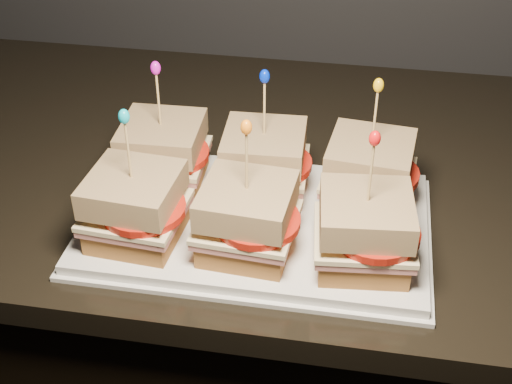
# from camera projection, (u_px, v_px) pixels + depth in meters

# --- Properties ---
(cabinet) EXTENTS (2.51, 0.62, 0.90)m
(cabinet) POSITION_uv_depth(u_px,v_px,m) (75.00, 359.00, 1.32)
(cabinet) COLOR black
(cabinet) RESTS_ON ground
(granite_slab) EXTENTS (2.55, 0.66, 0.03)m
(granite_slab) POSITION_uv_depth(u_px,v_px,m) (28.00, 145.00, 1.05)
(granite_slab) COLOR black
(granite_slab) RESTS_ON cabinet
(platter) EXTENTS (0.40, 0.25, 0.02)m
(platter) POSITION_uv_depth(u_px,v_px,m) (256.00, 223.00, 0.86)
(platter) COLOR white
(platter) RESTS_ON granite_slab
(platter_rim) EXTENTS (0.42, 0.26, 0.01)m
(platter_rim) POSITION_uv_depth(u_px,v_px,m) (256.00, 227.00, 0.86)
(platter_rim) COLOR white
(platter_rim) RESTS_ON granite_slab
(sandwich_0_bread_bot) EXTENTS (0.10, 0.10, 0.03)m
(sandwich_0_bread_bot) POSITION_uv_depth(u_px,v_px,m) (165.00, 171.00, 0.91)
(sandwich_0_bread_bot) COLOR brown
(sandwich_0_bread_bot) RESTS_ON platter
(sandwich_0_ham) EXTENTS (0.11, 0.10, 0.01)m
(sandwich_0_ham) POSITION_uv_depth(u_px,v_px,m) (164.00, 160.00, 0.90)
(sandwich_0_ham) COLOR #BA6362
(sandwich_0_ham) RESTS_ON sandwich_0_bread_bot
(sandwich_0_cheese) EXTENTS (0.11, 0.11, 0.01)m
(sandwich_0_cheese) POSITION_uv_depth(u_px,v_px,m) (163.00, 155.00, 0.89)
(sandwich_0_cheese) COLOR beige
(sandwich_0_cheese) RESTS_ON sandwich_0_ham
(sandwich_0_tomato) EXTENTS (0.10, 0.10, 0.01)m
(sandwich_0_tomato) POSITION_uv_depth(u_px,v_px,m) (171.00, 154.00, 0.88)
(sandwich_0_tomato) COLOR #B41D10
(sandwich_0_tomato) RESTS_ON sandwich_0_cheese
(sandwich_0_bread_top) EXTENTS (0.10, 0.10, 0.03)m
(sandwich_0_bread_top) POSITION_uv_depth(u_px,v_px,m) (162.00, 136.00, 0.88)
(sandwich_0_bread_top) COLOR brown
(sandwich_0_bread_top) RESTS_ON sandwich_0_tomato
(sandwich_0_pick) EXTENTS (0.00, 0.00, 0.09)m
(sandwich_0_pick) POSITION_uv_depth(u_px,v_px,m) (159.00, 102.00, 0.85)
(sandwich_0_pick) COLOR tan
(sandwich_0_pick) RESTS_ON sandwich_0_bread_top
(sandwich_0_frill) EXTENTS (0.01, 0.01, 0.02)m
(sandwich_0_frill) POSITION_uv_depth(u_px,v_px,m) (156.00, 68.00, 0.82)
(sandwich_0_frill) COLOR #CC10C9
(sandwich_0_frill) RESTS_ON sandwich_0_pick
(sandwich_1_bread_bot) EXTENTS (0.10, 0.10, 0.03)m
(sandwich_1_bread_bot) POSITION_uv_depth(u_px,v_px,m) (264.00, 181.00, 0.89)
(sandwich_1_bread_bot) COLOR brown
(sandwich_1_bread_bot) RESTS_ON platter
(sandwich_1_ham) EXTENTS (0.11, 0.11, 0.01)m
(sandwich_1_ham) POSITION_uv_depth(u_px,v_px,m) (264.00, 170.00, 0.88)
(sandwich_1_ham) COLOR #BA6362
(sandwich_1_ham) RESTS_ON sandwich_1_bread_bot
(sandwich_1_cheese) EXTENTS (0.11, 0.11, 0.01)m
(sandwich_1_cheese) POSITION_uv_depth(u_px,v_px,m) (264.00, 165.00, 0.87)
(sandwich_1_cheese) COLOR beige
(sandwich_1_cheese) RESTS_ON sandwich_1_ham
(sandwich_1_tomato) EXTENTS (0.10, 0.10, 0.01)m
(sandwich_1_tomato) POSITION_uv_depth(u_px,v_px,m) (273.00, 163.00, 0.86)
(sandwich_1_tomato) COLOR #B41D10
(sandwich_1_tomato) RESTS_ON sandwich_1_cheese
(sandwich_1_bread_top) EXTENTS (0.10, 0.10, 0.03)m
(sandwich_1_bread_top) POSITION_uv_depth(u_px,v_px,m) (264.00, 145.00, 0.86)
(sandwich_1_bread_top) COLOR brown
(sandwich_1_bread_top) RESTS_ON sandwich_1_tomato
(sandwich_1_pick) EXTENTS (0.00, 0.00, 0.09)m
(sandwich_1_pick) POSITION_uv_depth(u_px,v_px,m) (264.00, 111.00, 0.83)
(sandwich_1_pick) COLOR tan
(sandwich_1_pick) RESTS_ON sandwich_1_bread_top
(sandwich_1_frill) EXTENTS (0.01, 0.01, 0.02)m
(sandwich_1_frill) POSITION_uv_depth(u_px,v_px,m) (265.00, 76.00, 0.80)
(sandwich_1_frill) COLOR #0122CD
(sandwich_1_frill) RESTS_ON sandwich_1_pick
(sandwich_2_bread_bot) EXTENTS (0.10, 0.10, 0.03)m
(sandwich_2_bread_bot) POSITION_uv_depth(u_px,v_px,m) (367.00, 191.00, 0.87)
(sandwich_2_bread_bot) COLOR brown
(sandwich_2_bread_bot) RESTS_ON platter
(sandwich_2_ham) EXTENTS (0.11, 0.11, 0.01)m
(sandwich_2_ham) POSITION_uv_depth(u_px,v_px,m) (368.00, 180.00, 0.86)
(sandwich_2_ham) COLOR #BA6362
(sandwich_2_ham) RESTS_ON sandwich_2_bread_bot
(sandwich_2_cheese) EXTENTS (0.12, 0.11, 0.01)m
(sandwich_2_cheese) POSITION_uv_depth(u_px,v_px,m) (369.00, 175.00, 0.86)
(sandwich_2_cheese) COLOR beige
(sandwich_2_cheese) RESTS_ON sandwich_2_ham
(sandwich_2_tomato) EXTENTS (0.10, 0.10, 0.01)m
(sandwich_2_tomato) POSITION_uv_depth(u_px,v_px,m) (379.00, 173.00, 0.85)
(sandwich_2_tomato) COLOR #B41D10
(sandwich_2_tomato) RESTS_ON sandwich_2_cheese
(sandwich_2_bread_top) EXTENTS (0.11, 0.11, 0.03)m
(sandwich_2_bread_top) POSITION_uv_depth(u_px,v_px,m) (371.00, 155.00, 0.84)
(sandwich_2_bread_top) COLOR brown
(sandwich_2_bread_top) RESTS_ON sandwich_2_tomato
(sandwich_2_pick) EXTENTS (0.00, 0.00, 0.09)m
(sandwich_2_pick) POSITION_uv_depth(u_px,v_px,m) (375.00, 121.00, 0.81)
(sandwich_2_pick) COLOR tan
(sandwich_2_pick) RESTS_ON sandwich_2_bread_top
(sandwich_2_frill) EXTENTS (0.01, 0.01, 0.02)m
(sandwich_2_frill) POSITION_uv_depth(u_px,v_px,m) (379.00, 85.00, 0.79)
(sandwich_2_frill) COLOR yellow
(sandwich_2_frill) RESTS_ON sandwich_2_pick
(sandwich_3_bread_bot) EXTENTS (0.10, 0.10, 0.03)m
(sandwich_3_bread_bot) POSITION_uv_depth(u_px,v_px,m) (138.00, 227.00, 0.81)
(sandwich_3_bread_bot) COLOR brown
(sandwich_3_bread_bot) RESTS_ON platter
(sandwich_3_ham) EXTENTS (0.11, 0.11, 0.01)m
(sandwich_3_ham) POSITION_uv_depth(u_px,v_px,m) (136.00, 215.00, 0.80)
(sandwich_3_ham) COLOR #BA6362
(sandwich_3_ham) RESTS_ON sandwich_3_bread_bot
(sandwich_3_cheese) EXTENTS (0.11, 0.11, 0.01)m
(sandwich_3_cheese) POSITION_uv_depth(u_px,v_px,m) (135.00, 210.00, 0.80)
(sandwich_3_cheese) COLOR beige
(sandwich_3_cheese) RESTS_ON sandwich_3_ham
(sandwich_3_tomato) EXTENTS (0.10, 0.10, 0.01)m
(sandwich_3_tomato) POSITION_uv_depth(u_px,v_px,m) (144.00, 209.00, 0.79)
(sandwich_3_tomato) COLOR #B41D10
(sandwich_3_tomato) RESTS_ON sandwich_3_cheese
(sandwich_3_bread_top) EXTENTS (0.10, 0.10, 0.03)m
(sandwich_3_bread_top) POSITION_uv_depth(u_px,v_px,m) (133.00, 189.00, 0.78)
(sandwich_3_bread_top) COLOR brown
(sandwich_3_bread_top) RESTS_ON sandwich_3_tomato
(sandwich_3_pick) EXTENTS (0.00, 0.00, 0.09)m
(sandwich_3_pick) POSITION_uv_depth(u_px,v_px,m) (129.00, 154.00, 0.76)
(sandwich_3_pick) COLOR tan
(sandwich_3_pick) RESTS_ON sandwich_3_bread_top
(sandwich_3_frill) EXTENTS (0.01, 0.01, 0.02)m
(sandwich_3_frill) POSITION_uv_depth(u_px,v_px,m) (124.00, 117.00, 0.73)
(sandwich_3_frill) COLOR #0BA4BC
(sandwich_3_frill) RESTS_ON sandwich_3_pick
(sandwich_4_bread_bot) EXTENTS (0.10, 0.10, 0.03)m
(sandwich_4_bread_bot) POSITION_uv_depth(u_px,v_px,m) (247.00, 239.00, 0.80)
(sandwich_4_bread_bot) COLOR brown
(sandwich_4_bread_bot) RESTS_ON platter
(sandwich_4_ham) EXTENTS (0.11, 0.11, 0.01)m
(sandwich_4_ham) POSITION_uv_depth(u_px,v_px,m) (247.00, 227.00, 0.79)
(sandwich_4_ham) COLOR #BA6362
(sandwich_4_ham) RESTS_ON sandwich_4_bread_bot
(sandwich_4_cheese) EXTENTS (0.11, 0.11, 0.01)m
(sandwich_4_cheese) POSITION_uv_depth(u_px,v_px,m) (247.00, 222.00, 0.78)
(sandwich_4_cheese) COLOR beige
(sandwich_4_cheese) RESTS_ON sandwich_4_ham
(sandwich_4_tomato) EXTENTS (0.10, 0.10, 0.01)m
(sandwich_4_tomato) POSITION_uv_depth(u_px,v_px,m) (257.00, 221.00, 0.77)
(sandwich_4_tomato) COLOR #B41D10
(sandwich_4_tomato) RESTS_ON sandwich_4_cheese
(sandwich_4_bread_top) EXTENTS (0.10, 0.10, 0.03)m
(sandwich_4_bread_top) POSITION_uv_depth(u_px,v_px,m) (247.00, 201.00, 0.77)
(sandwich_4_bread_top) COLOR brown
(sandwich_4_bread_top) RESTS_ON sandwich_4_tomato
(sandwich_4_pick) EXTENTS (0.00, 0.00, 0.09)m
(sandwich_4_pick) POSITION_uv_depth(u_px,v_px,m) (247.00, 165.00, 0.74)
(sandwich_4_pick) COLOR tan
(sandwich_4_pick) RESTS_ON sandwich_4_bread_top
(sandwich_4_frill) EXTENTS (0.01, 0.01, 0.02)m
(sandwich_4_frill) POSITION_uv_depth(u_px,v_px,m) (246.00, 127.00, 0.71)
(sandwich_4_frill) COLOR orange
(sandwich_4_frill) RESTS_ON sandwich_4_pick
(sandwich_5_bread_bot) EXTENTS (0.10, 0.10, 0.03)m
(sandwich_5_bread_bot) POSITION_uv_depth(u_px,v_px,m) (362.00, 251.00, 0.78)
(sandwich_5_bread_bot) COLOR brown
(sandwich_5_bread_bot) RESTS_ON platter
(sandwich_5_ham) EXTENTS (0.11, 0.11, 0.01)m
(sandwich_5_ham) POSITION_uv_depth(u_px,v_px,m) (363.00, 239.00, 0.77)
(sandwich_5_ham) COLOR #BA6362
(sandwich_5_ham) RESTS_ON sandwich_5_bread_bot
(sandwich_5_cheese) EXTENTS (0.12, 0.11, 0.01)m
(sandwich_5_cheese) POSITION_uv_depth(u_px,v_px,m) (364.00, 234.00, 0.77)
(sandwich_5_cheese) COLOR beige
(sandwich_5_cheese) RESTS_ON sandwich_5_ham
(sandwich_5_tomato) EXTENTS (0.10, 0.10, 0.01)m
(sandwich_5_tomato) POSITION_uv_depth(u_px,v_px,m) (376.00, 233.00, 0.75)
(sandwich_5_tomato) COLOR #B41D10
(sandwich_5_tomato) RESTS_ON sandwich_5_cheese
(sandwich_5_bread_top) EXTENTS (0.11, 0.11, 0.03)m
(sandwich_5_bread_top) POSITION_uv_depth(u_px,v_px,m) (366.00, 213.00, 0.75)
(sandwich_5_bread_top) COLOR brown
(sandwich_5_bread_top) RESTS_ON sandwich_5_tomato
(sandwich_5_pick) EXTENTS (0.00, 0.00, 0.09)m
(sandwich_5_pick) POSITION_uv_depth(u_px,v_px,m) (371.00, 176.00, 0.72)
(sandwich_5_pick) COLOR tan
(sandwich_5_pick) RESTS_ON sandwich_5_bread_top
(sandwich_5_frill) EXTENTS (0.01, 0.01, 0.02)m
(sandwich_5_frill) POSITION_uv_depth(u_px,v_px,m) (375.00, 139.00, 0.70)
(sandwich_5_frill) COLOR red
(sandwich_5_frill) RESTS_ON sandwich_5_pick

